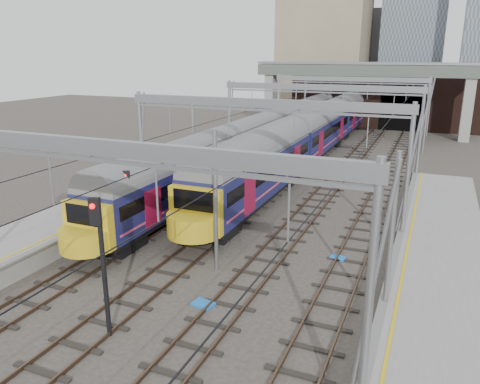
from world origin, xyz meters
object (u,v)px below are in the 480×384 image
at_px(train_main, 336,119).
at_px(signal_near_left, 130,202).
at_px(train_second, 287,126).
at_px(signal_near_centre, 101,253).

relative_size(train_main, signal_near_left, 15.69).
relative_size(train_second, signal_near_left, 14.45).
height_order(train_second, signal_near_left, train_second).
distance_m(train_second, signal_near_centre, 37.94).
height_order(signal_near_left, signal_near_centre, signal_near_centre).
height_order(train_main, train_second, train_main).
bearing_deg(train_second, signal_near_left, -88.06).
bearing_deg(signal_near_centre, train_main, 72.49).
bearing_deg(train_second, signal_near_centre, -82.88).
distance_m(train_second, signal_near_left, 30.90).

